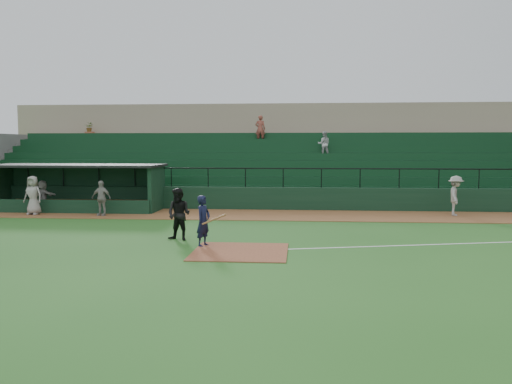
{
  "coord_description": "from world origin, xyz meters",
  "views": [
    {
      "loc": [
        1.88,
        -17.3,
        3.36
      ],
      "look_at": [
        0.0,
        5.0,
        1.4
      ],
      "focal_mm": 36.71,
      "sensor_mm": 36.0,
      "label": 1
    }
  ],
  "objects": [
    {
      "name": "dugout_player_b",
      "position": [
        -11.12,
        7.1,
        0.98
      ],
      "size": [
        0.99,
        0.7,
        1.89
      ],
      "primitive_type": "imported",
      "rotation": [
        0.0,
        0.0,
        -0.11
      ],
      "color": "#9C9792",
      "rests_on": "warning_track"
    },
    {
      "name": "runner",
      "position": [
        9.34,
        8.39,
        0.99
      ],
      "size": [
        1.03,
        1.39,
        1.92
      ],
      "primitive_type": "imported",
      "rotation": [
        0.0,
        0.0,
        1.29
      ],
      "color": "#9A9690",
      "rests_on": "warning_track"
    },
    {
      "name": "dugout",
      "position": [
        -9.75,
        9.56,
        1.33
      ],
      "size": [
        8.9,
        3.2,
        2.42
      ],
      "color": "black",
      "rests_on": "ground"
    },
    {
      "name": "foul_line",
      "position": [
        8.0,
        1.2,
        0.01
      ],
      "size": [
        17.49,
        4.44,
        0.01
      ],
      "primitive_type": "cube",
      "rotation": [
        0.0,
        0.0,
        0.24
      ],
      "color": "white",
      "rests_on": "ground"
    },
    {
      "name": "warning_track",
      "position": [
        0.0,
        8.0,
        0.01
      ],
      "size": [
        40.0,
        4.0,
        0.03
      ],
      "primitive_type": "cube",
      "color": "brown",
      "rests_on": "ground"
    },
    {
      "name": "dugout_player_c",
      "position": [
        -11.39,
        8.64,
        0.82
      ],
      "size": [
        1.53,
        1.0,
        1.58
      ],
      "primitive_type": "imported",
      "rotation": [
        0.0,
        0.0,
        2.74
      ],
      "color": "#A8A29D",
      "rests_on": "warning_track"
    },
    {
      "name": "home_plate_dirt",
      "position": [
        0.0,
        -1.0,
        0.01
      ],
      "size": [
        3.0,
        3.0,
        0.03
      ],
      "primitive_type": "cube",
      "color": "brown",
      "rests_on": "ground"
    },
    {
      "name": "stadium_structure",
      "position": [
        -0.0,
        16.46,
        2.3
      ],
      "size": [
        38.0,
        13.08,
        6.4
      ],
      "color": "black",
      "rests_on": "ground"
    },
    {
      "name": "umpire",
      "position": [
        -2.42,
        0.93,
        0.94
      ],
      "size": [
        1.09,
        0.97,
        1.87
      ],
      "primitive_type": "imported",
      "rotation": [
        0.0,
        0.0,
        -0.33
      ],
      "color": "black",
      "rests_on": "ground"
    },
    {
      "name": "ground",
      "position": [
        0.0,
        0.0,
        0.0
      ],
      "size": [
        90.0,
        90.0,
        0.0
      ],
      "primitive_type": "plane",
      "color": "#23591C",
      "rests_on": "ground"
    },
    {
      "name": "dugout_player_a",
      "position": [
        -7.64,
        6.98,
        0.88
      ],
      "size": [
        1.04,
        0.56,
        1.69
      ],
      "primitive_type": "imported",
      "rotation": [
        0.0,
        0.0,
        -0.15
      ],
      "color": "#9D9993",
      "rests_on": "warning_track"
    },
    {
      "name": "batter_at_plate",
      "position": [
        -1.34,
        -0.15,
        0.86
      ],
      "size": [
        1.11,
        0.74,
        1.72
      ],
      "color": "black",
      "rests_on": "ground"
    }
  ]
}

